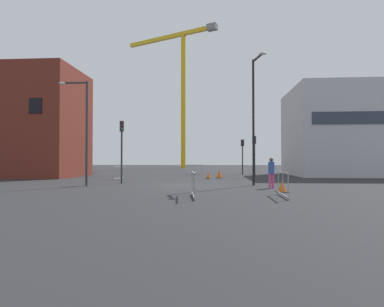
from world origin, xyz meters
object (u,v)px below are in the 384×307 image
object	(u,v)px
traffic_light_near	(122,142)
traffic_cone_by_barrier	(219,174)
traffic_cone_striped	(208,176)
traffic_cone_orange	(282,187)
traffic_light_island	(254,149)
pedestrian_walking	(271,170)
streetlamp_short	(83,123)
construction_crane	(181,77)
streetlamp_tall	(255,111)
traffic_light_far	(242,151)

from	to	relation	value
traffic_light_near	traffic_cone_by_barrier	bearing A→B (deg)	46.33
traffic_cone_striped	traffic_cone_orange	bearing A→B (deg)	-71.34
traffic_light_island	pedestrian_walking	size ratio (longest dim) A/B	2.21
streetlamp_short	pedestrian_walking	distance (m)	11.56
traffic_light_near	pedestrian_walking	distance (m)	10.08
traffic_cone_by_barrier	construction_crane	bearing A→B (deg)	101.90
traffic_light_near	pedestrian_walking	size ratio (longest dim) A/B	2.47
traffic_light_island	traffic_cone_striped	world-z (taller)	traffic_light_island
streetlamp_tall	traffic_cone_striped	world-z (taller)	streetlamp_tall
streetlamp_short	traffic_light_island	xyz separation A→B (m)	(11.63, 10.55, -1.29)
construction_crane	streetlamp_tall	xyz separation A→B (m)	(8.96, -40.89, -12.91)
traffic_light_far	traffic_light_near	distance (m)	15.85
streetlamp_short	traffic_cone_orange	bearing A→B (deg)	-14.37
traffic_light_near	traffic_light_island	bearing A→B (deg)	39.80
traffic_light_far	streetlamp_tall	bearing A→B (deg)	-91.84
streetlamp_tall	traffic_cone_striped	xyz separation A→B (m)	(-3.02, 7.39, -4.39)
streetlamp_tall	streetlamp_short	xyz separation A→B (m)	(-10.49, -1.13, -0.79)
streetlamp_short	pedestrian_walking	xyz separation A→B (m)	(11.19, -0.66, -2.84)
construction_crane	streetlamp_short	bearing A→B (deg)	-92.08
streetlamp_tall	traffic_light_island	bearing A→B (deg)	83.11
traffic_light_island	traffic_cone_by_barrier	size ratio (longest dim) A/B	5.43
traffic_light_far	streetlamp_short	bearing A→B (deg)	-125.75
traffic_light_near	traffic_cone_orange	world-z (taller)	traffic_light_near
construction_crane	pedestrian_walking	distance (m)	46.79
traffic_light_far	traffic_light_island	bearing A→B (deg)	-81.61
traffic_cone_striped	traffic_light_far	bearing A→B (deg)	62.54
streetlamp_short	traffic_light_near	bearing A→B (deg)	53.14
streetlamp_tall	traffic_light_island	size ratio (longest dim) A/B	2.10
traffic_cone_striped	pedestrian_walking	bearing A→B (deg)	-67.93
traffic_light_near	pedestrian_walking	xyz separation A→B (m)	(9.46, -2.97, -1.83)
construction_crane	traffic_cone_by_barrier	xyz separation A→B (m)	(6.89, -32.71, -17.21)
traffic_cone_by_barrier	traffic_light_island	bearing A→B (deg)	21.12
traffic_light_island	construction_crane	bearing A→B (deg)	107.80
streetlamp_tall	traffic_light_near	world-z (taller)	streetlamp_tall
streetlamp_tall	traffic_cone_by_barrier	bearing A→B (deg)	104.19
construction_crane	traffic_light_island	size ratio (longest dim) A/B	7.01
construction_crane	traffic_light_island	xyz separation A→B (m)	(10.10, -31.47, -14.99)
streetlamp_short	traffic_cone_by_barrier	size ratio (longest dim) A/B	9.22
traffic_light_near	traffic_cone_orange	bearing A→B (deg)	-28.49
streetlamp_tall	traffic_light_far	bearing A→B (deg)	88.16
streetlamp_short	traffic_cone_by_barrier	distance (m)	13.04
construction_crane	streetlamp_short	xyz separation A→B (m)	(-1.53, -42.02, -13.70)
traffic_cone_orange	traffic_cone_by_barrier	distance (m)	12.56
pedestrian_walking	construction_crane	bearing A→B (deg)	102.76
streetlamp_tall	streetlamp_short	size ratio (longest dim) A/B	1.23
pedestrian_walking	traffic_cone_orange	xyz separation A→B (m)	(0.13, -2.24, -0.72)
streetlamp_short	traffic_light_island	size ratio (longest dim) A/B	1.70
traffic_light_far	pedestrian_walking	world-z (taller)	traffic_light_far
streetlamp_tall	pedestrian_walking	bearing A→B (deg)	-68.65
traffic_light_far	traffic_cone_orange	bearing A→B (deg)	-88.80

